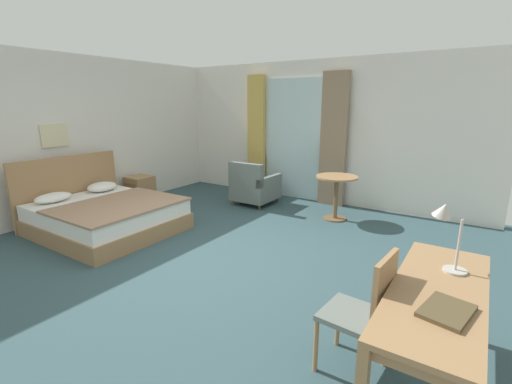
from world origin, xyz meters
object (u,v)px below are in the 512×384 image
bed (104,214)px  framed_picture (54,136)px  desk_lamp (446,223)px  round_cafe_table (336,187)px  nightstand (140,190)px  writing_desk (436,302)px  desk_chair (366,310)px  closed_book (447,311)px  armchair_by_window (254,187)px

bed → framed_picture: size_ratio=4.66×
desk_lamp → framed_picture: framed_picture is taller
bed → round_cafe_table: 3.71m
nightstand → framed_picture: bearing=-103.5°
framed_picture → writing_desk: bearing=-6.5°
desk_chair → desk_lamp: bearing=51.6°
writing_desk → bed: bearing=171.8°
bed → round_cafe_table: bearing=42.3°
bed → desk_chair: bed is taller
round_cafe_table → closed_book: bearing=-60.2°
writing_desk → closed_book: size_ratio=4.72×
desk_lamp → desk_chair: bearing=-128.4°
round_cafe_table → framed_picture: framed_picture is taller
desk_lamp → closed_book: bearing=-80.6°
desk_lamp → round_cafe_table: size_ratio=0.66×
nightstand → armchair_by_window: size_ratio=0.63×
bed → nightstand: 1.57m
nightstand → armchair_by_window: (1.92, 1.16, 0.07)m
bed → round_cafe_table: size_ratio=2.68×
bed → armchair_by_window: (1.09, 2.50, 0.07)m
desk_chair → desk_lamp: desk_lamp is taller
writing_desk → armchair_by_window: size_ratio=1.84×
closed_book → armchair_by_window: bearing=148.5°
armchair_by_window → round_cafe_table: 1.66m
desk_chair → bed: bearing=169.7°
desk_chair → armchair_by_window: size_ratio=1.12×
desk_lamp → framed_picture: size_ratio=1.15×
round_cafe_table → nightstand: bearing=-162.1°
framed_picture → armchair_by_window: bearing=48.1°
nightstand → desk_lamp: bearing=-16.6°
closed_book → bed: bearing=-179.2°
framed_picture → desk_chair: bearing=-8.1°
nightstand → closed_book: (5.53, -2.26, 0.50)m
writing_desk → desk_chair: 0.45m
bed → desk_lamp: 4.67m
nightstand → writing_desk: 5.82m
closed_book → desk_chair: bearing=173.7°
nightstand → armchair_by_window: bearing=31.2°
nightstand → closed_book: bearing=-22.2°
desk_lamp → armchair_by_window: 4.54m
desk_chair → armchair_by_window: desk_chair is taller
desk_lamp → round_cafe_table: 3.38m
writing_desk → round_cafe_table: size_ratio=2.09×
bed → framed_picture: bearing=-180.0°
bed → round_cafe_table: bed is taller
writing_desk → closed_book: closed_book is taller
writing_desk → desk_lamp: size_ratio=3.17×
desk_chair → nightstand: bearing=157.4°
armchair_by_window → round_cafe_table: (1.65, -0.01, 0.21)m
bed → writing_desk: 4.69m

